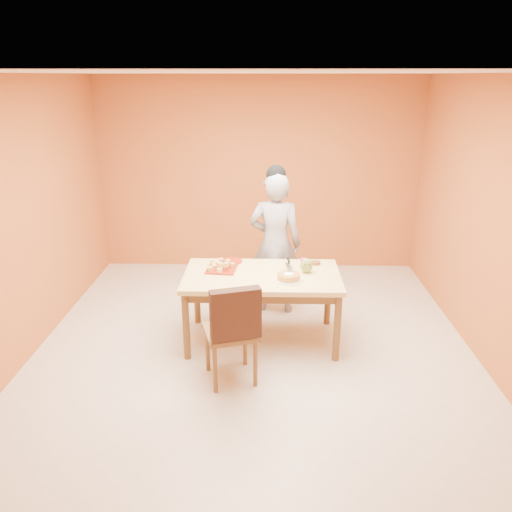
{
  "coord_description": "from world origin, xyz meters",
  "views": [
    {
      "loc": [
        0.13,
        -4.49,
        2.68
      ],
      "look_at": [
        0.02,
        0.3,
        0.94
      ],
      "focal_mm": 35.0,
      "sensor_mm": 36.0,
      "label": 1
    }
  ],
  "objects_px": {
    "magenta_glass": "(304,263)",
    "sponge_cake": "(289,277)",
    "egg_ornament": "(307,266)",
    "dining_table": "(262,283)",
    "dining_chair": "(230,330)",
    "person": "(275,244)",
    "pastry_platter": "(222,269)",
    "red_dinner_plate": "(232,261)",
    "checker_tin": "(316,263)"
  },
  "relations": [
    {
      "from": "dining_table",
      "to": "sponge_cake",
      "type": "bearing_deg",
      "value": -30.42
    },
    {
      "from": "checker_tin",
      "to": "person",
      "type": "bearing_deg",
      "value": 133.84
    },
    {
      "from": "magenta_glass",
      "to": "pastry_platter",
      "type": "bearing_deg",
      "value": -173.6
    },
    {
      "from": "dining_table",
      "to": "dining_chair",
      "type": "relative_size",
      "value": 1.6
    },
    {
      "from": "dining_table",
      "to": "dining_chair",
      "type": "bearing_deg",
      "value": -110.39
    },
    {
      "from": "dining_chair",
      "to": "egg_ornament",
      "type": "distance_m",
      "value": 1.13
    },
    {
      "from": "pastry_platter",
      "to": "checker_tin",
      "type": "bearing_deg",
      "value": 10.74
    },
    {
      "from": "egg_ornament",
      "to": "checker_tin",
      "type": "bearing_deg",
      "value": 63.55
    },
    {
      "from": "pastry_platter",
      "to": "egg_ornament",
      "type": "height_order",
      "value": "egg_ornament"
    },
    {
      "from": "red_dinner_plate",
      "to": "magenta_glass",
      "type": "relative_size",
      "value": 2.41
    },
    {
      "from": "red_dinner_plate",
      "to": "egg_ornament",
      "type": "xyz_separation_m",
      "value": [
        0.79,
        -0.3,
        0.07
      ]
    },
    {
      "from": "sponge_cake",
      "to": "egg_ornament",
      "type": "bearing_deg",
      "value": 46.72
    },
    {
      "from": "person",
      "to": "pastry_platter",
      "type": "relative_size",
      "value": 5.57
    },
    {
      "from": "person",
      "to": "pastry_platter",
      "type": "bearing_deg",
      "value": 54.17
    },
    {
      "from": "dining_table",
      "to": "red_dinner_plate",
      "type": "height_order",
      "value": "red_dinner_plate"
    },
    {
      "from": "egg_ornament",
      "to": "sponge_cake",
      "type": "bearing_deg",
      "value": -134.35
    },
    {
      "from": "magenta_glass",
      "to": "sponge_cake",
      "type": "bearing_deg",
      "value": -115.43
    },
    {
      "from": "dining_table",
      "to": "person",
      "type": "bearing_deg",
      "value": 79.18
    },
    {
      "from": "sponge_cake",
      "to": "egg_ornament",
      "type": "relative_size",
      "value": 1.47
    },
    {
      "from": "person",
      "to": "dining_chair",
      "type": "bearing_deg",
      "value": 79.94
    },
    {
      "from": "dining_table",
      "to": "egg_ornament",
      "type": "height_order",
      "value": "egg_ornament"
    },
    {
      "from": "pastry_platter",
      "to": "magenta_glass",
      "type": "relative_size",
      "value": 3.13
    },
    {
      "from": "sponge_cake",
      "to": "magenta_glass",
      "type": "distance_m",
      "value": 0.4
    },
    {
      "from": "person",
      "to": "magenta_glass",
      "type": "height_order",
      "value": "person"
    },
    {
      "from": "dining_chair",
      "to": "egg_ornament",
      "type": "xyz_separation_m",
      "value": [
        0.74,
        0.8,
        0.32
      ]
    },
    {
      "from": "egg_ornament",
      "to": "checker_tin",
      "type": "height_order",
      "value": "egg_ornament"
    },
    {
      "from": "red_dinner_plate",
      "to": "dining_chair",
      "type": "bearing_deg",
      "value": -86.97
    },
    {
      "from": "magenta_glass",
      "to": "dining_chair",
      "type": "bearing_deg",
      "value": -126.88
    },
    {
      "from": "magenta_glass",
      "to": "dining_table",
      "type": "bearing_deg",
      "value": -154.74
    },
    {
      "from": "dining_table",
      "to": "magenta_glass",
      "type": "height_order",
      "value": "magenta_glass"
    },
    {
      "from": "dining_chair",
      "to": "red_dinner_plate",
      "type": "distance_m",
      "value": 1.13
    },
    {
      "from": "dining_chair",
      "to": "sponge_cake",
      "type": "xyz_separation_m",
      "value": [
        0.54,
        0.59,
        0.28
      ]
    },
    {
      "from": "person",
      "to": "checker_tin",
      "type": "relative_size",
      "value": 16.75
    },
    {
      "from": "red_dinner_plate",
      "to": "egg_ornament",
      "type": "height_order",
      "value": "egg_ornament"
    },
    {
      "from": "dining_chair",
      "to": "magenta_glass",
      "type": "height_order",
      "value": "dining_chair"
    },
    {
      "from": "sponge_cake",
      "to": "checker_tin",
      "type": "bearing_deg",
      "value": 55.64
    },
    {
      "from": "person",
      "to": "red_dinner_plate",
      "type": "relative_size",
      "value": 7.23
    },
    {
      "from": "dining_chair",
      "to": "magenta_glass",
      "type": "bearing_deg",
      "value": 36.17
    },
    {
      "from": "person",
      "to": "red_dinner_plate",
      "type": "height_order",
      "value": "person"
    },
    {
      "from": "dining_table",
      "to": "red_dinner_plate",
      "type": "bearing_deg",
      "value": 133.84
    },
    {
      "from": "dining_chair",
      "to": "checker_tin",
      "type": "bearing_deg",
      "value": 33.82
    },
    {
      "from": "dining_table",
      "to": "pastry_platter",
      "type": "xyz_separation_m",
      "value": [
        -0.42,
        0.11,
        0.1
      ]
    },
    {
      "from": "egg_ornament",
      "to": "checker_tin",
      "type": "relative_size",
      "value": 1.55
    },
    {
      "from": "egg_ornament",
      "to": "magenta_glass",
      "type": "distance_m",
      "value": 0.16
    },
    {
      "from": "dining_chair",
      "to": "checker_tin",
      "type": "xyz_separation_m",
      "value": [
        0.86,
        1.05,
        0.26
      ]
    },
    {
      "from": "dining_table",
      "to": "pastry_platter",
      "type": "distance_m",
      "value": 0.45
    },
    {
      "from": "pastry_platter",
      "to": "checker_tin",
      "type": "xyz_separation_m",
      "value": [
        1.0,
        0.19,
        0.01
      ]
    },
    {
      "from": "person",
      "to": "checker_tin",
      "type": "distance_m",
      "value": 0.63
    },
    {
      "from": "dining_chair",
      "to": "person",
      "type": "distance_m",
      "value": 1.59
    },
    {
      "from": "dining_chair",
      "to": "pastry_platter",
      "type": "relative_size",
      "value": 3.32
    }
  ]
}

